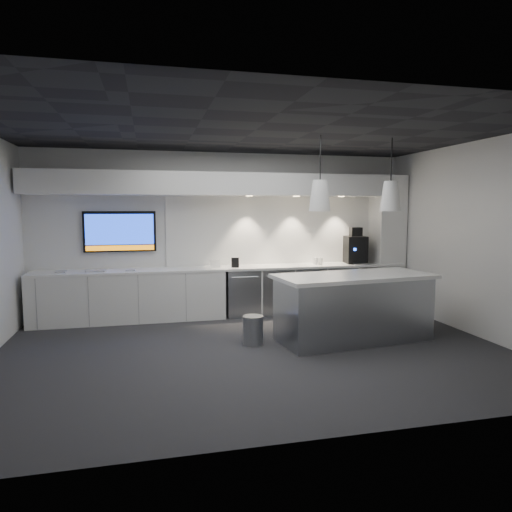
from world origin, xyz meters
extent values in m
plane|color=#29292B|center=(0.00, 0.00, 0.00)|extent=(7.00, 7.00, 0.00)
plane|color=black|center=(0.00, 0.00, 3.00)|extent=(7.00, 7.00, 0.00)
plane|color=silver|center=(0.00, 2.50, 1.50)|extent=(7.00, 0.00, 7.00)
plane|color=silver|center=(0.00, -2.50, 1.50)|extent=(7.00, 0.00, 7.00)
plane|color=silver|center=(3.50, 0.00, 1.50)|extent=(0.00, 7.00, 7.00)
cube|color=white|center=(0.00, 2.17, 0.88)|extent=(6.80, 0.65, 0.04)
cube|color=white|center=(-1.75, 2.17, 0.43)|extent=(3.30, 0.63, 0.86)
cube|color=gray|center=(0.25, 2.17, 0.42)|extent=(0.60, 0.61, 0.85)
cube|color=gray|center=(0.88, 2.17, 0.42)|extent=(0.60, 0.61, 0.85)
cube|color=gray|center=(1.51, 2.17, 0.42)|extent=(0.60, 0.61, 0.85)
cube|color=gray|center=(2.14, 2.17, 0.42)|extent=(0.60, 0.61, 0.85)
cube|color=white|center=(1.20, 2.48, 1.55)|extent=(4.60, 0.03, 1.30)
cube|color=white|center=(0.00, 2.20, 2.40)|extent=(6.90, 0.60, 0.40)
cube|color=white|center=(3.20, 2.20, 1.30)|extent=(0.55, 0.55, 2.60)
cube|color=black|center=(-1.90, 2.45, 1.56)|extent=(1.25, 0.06, 0.72)
cube|color=#1436C3|center=(-1.90, 2.42, 1.60)|extent=(1.17, 0.00, 0.54)
cube|color=orange|center=(-1.90, 2.42, 1.27)|extent=(1.17, 0.00, 0.09)
cube|color=gray|center=(1.55, 0.19, 0.47)|extent=(2.32, 1.14, 0.94)
cube|color=white|center=(1.55, 0.19, 0.97)|extent=(2.44, 1.27, 0.06)
cylinder|color=gray|center=(0.04, 0.31, 0.21)|extent=(0.32, 0.32, 0.42)
cube|color=black|center=(2.53, 2.20, 1.16)|extent=(0.45, 0.49, 0.53)
cube|color=black|center=(2.53, 2.20, 1.51)|extent=(0.24, 0.24, 0.17)
cube|color=gray|center=(2.53, 1.97, 0.92)|extent=(0.32, 0.24, 0.03)
cube|color=black|center=(0.11, 2.08, 0.99)|extent=(0.14, 0.06, 0.18)
cube|color=white|center=(-0.24, 2.12, 0.97)|extent=(0.18, 0.05, 0.14)
cube|color=#A9A9A9|center=(-2.85, 2.12, 0.91)|extent=(0.16, 0.16, 0.02)
cube|color=#A9A9A9|center=(-2.38, 2.12, 0.91)|extent=(0.19, 0.19, 0.02)
cube|color=#A9A9A9|center=(-2.21, 2.08, 0.91)|extent=(0.18, 0.18, 0.02)
cube|color=#A9A9A9|center=(-1.72, 2.08, 0.91)|extent=(0.16, 0.16, 0.02)
cone|color=white|center=(0.99, 0.19, 2.15)|extent=(0.31, 0.31, 0.44)
cylinder|color=black|center=(0.99, 0.19, 2.72)|extent=(0.02, 0.02, 0.70)
cone|color=white|center=(2.11, 0.19, 2.15)|extent=(0.31, 0.31, 0.44)
cylinder|color=black|center=(2.11, 0.19, 2.72)|extent=(0.02, 0.02, 0.70)
camera|label=1|loc=(-1.41, -5.99, 1.97)|focal=32.00mm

